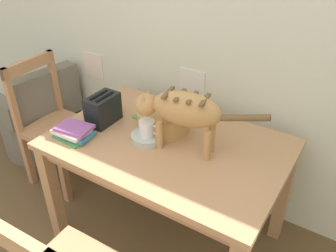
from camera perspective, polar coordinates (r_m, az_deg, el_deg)
The scene contains 11 objects.
wall_rear at distance 2.18m, azimuth 8.29°, elevation 16.33°, with size 5.26×0.11×2.50m.
dining_table at distance 1.98m, azimuth 0.00°, elevation -4.68°, with size 1.27×0.84×0.74m.
cat at distance 1.75m, azimuth 2.17°, elevation 2.50°, with size 0.68×0.19×0.33m.
saucer_bowl at distance 1.93m, azimuth -3.35°, elevation -1.82°, with size 0.18×0.18×0.04m, color #B2BCB3.
coffee_mug at distance 1.89m, azimuth -3.32°, elevation -0.31°, with size 0.13×0.09×0.08m.
magazine at distance 2.13m, azimuth -1.02°, elevation 1.37°, with size 0.28×0.23×0.01m, color #57924F.
book_stack at distance 2.01m, azimuth -14.97°, elevation -0.93°, with size 0.21×0.16×0.07m.
wicker_basket at distance 2.00m, azimuth -0.74°, elevation 1.03°, with size 0.30×0.30×0.11m.
toaster at distance 2.09m, azimuth -10.41°, elevation 2.66°, with size 0.12×0.20×0.18m.
wooden_chair_near at distance 2.71m, azimuth -17.70°, elevation 0.08°, with size 0.43×0.43×0.94m.
wicker_armchair at distance 3.18m, azimuth -19.98°, elevation 0.71°, with size 0.64×0.66×0.78m.
Camera 1 is at (0.85, 0.09, 1.83)m, focal length 37.90 mm.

